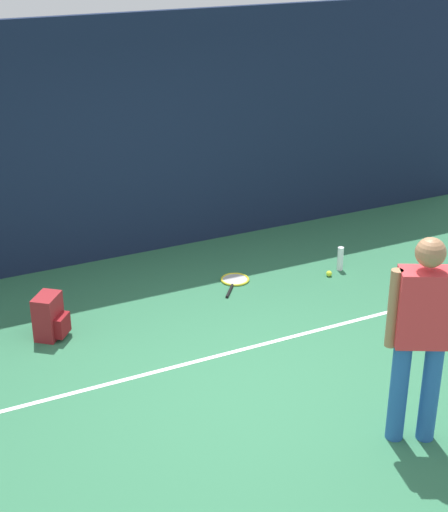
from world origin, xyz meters
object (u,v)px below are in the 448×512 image
tennis_ball_near_player (329,274)px  tennis_ball_by_fence (441,331)px  tennis_player (422,330)px  water_bottle (340,259)px  tennis_racket (234,281)px  backpack (50,317)px

tennis_ball_near_player → tennis_ball_by_fence: (0.26, -1.60, 0.00)m
tennis_ball_near_player → tennis_ball_by_fence: size_ratio=1.00×
tennis_ball_near_player → tennis_player: bearing=-111.0°
tennis_ball_by_fence → water_bottle: (-0.05, 1.69, 0.11)m
tennis_racket → water_bottle: bearing=-63.7°
tennis_racket → tennis_ball_by_fence: size_ratio=8.96×
tennis_ball_by_fence → tennis_ball_near_player: bearing=99.1°
water_bottle → backpack: bearing=-179.2°
water_bottle → tennis_racket: bearing=168.2°
backpack → water_bottle: backpack is taller
tennis_racket → water_bottle: water_bottle is taller
tennis_ball_near_player → water_bottle: 0.25m
tennis_ball_near_player → tennis_ball_by_fence: bearing=-80.9°
tennis_racket → tennis_ball_near_player: 1.08m
tennis_racket → backpack: (-2.15, -0.30, 0.20)m
tennis_player → tennis_racket: size_ratio=2.87×
tennis_ball_near_player → tennis_ball_by_fence: same height
tennis_racket → tennis_ball_near_player: tennis_ball_near_player is taller
tennis_player → tennis_ball_near_player: bearing=96.7°
tennis_racket → water_bottle: size_ratio=2.12×
backpack → tennis_ball_by_fence: bearing=-76.2°
tennis_player → backpack: tennis_player is taller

